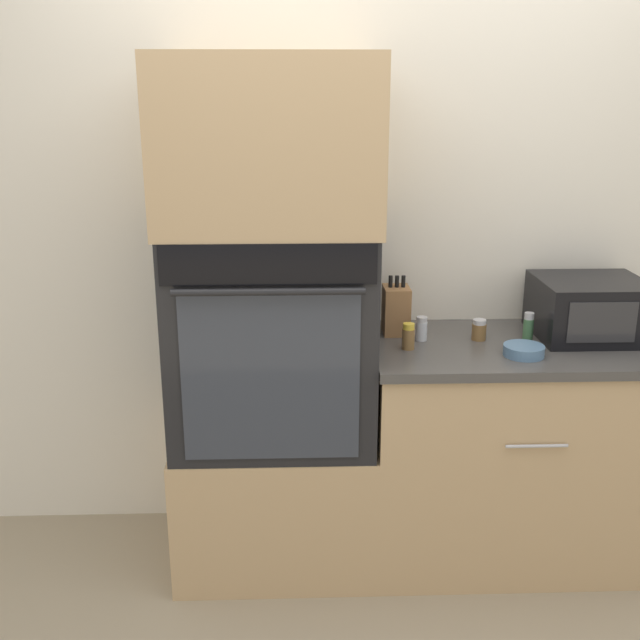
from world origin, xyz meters
name	(u,v)px	position (x,y,z in m)	size (l,w,h in m)	color
ground_plane	(377,597)	(0.00, 0.00, 0.00)	(12.00, 12.00, 0.00)	gray
wall_back	(367,234)	(0.00, 0.63, 1.25)	(8.00, 0.05, 2.50)	silver
oven_cabinet_base	(276,493)	(-0.38, 0.30, 0.27)	(0.76, 0.60, 0.54)	tan
wall_oven	(273,334)	(-0.38, 0.30, 0.94)	(0.73, 0.64, 0.80)	black
oven_cabinet_upper	(269,143)	(-0.38, 0.30, 1.63)	(0.76, 0.60, 0.58)	tan
counter_unit	(509,449)	(0.55, 0.30, 0.45)	(1.11, 0.63, 0.89)	tan
microwave	(590,308)	(0.84, 0.37, 1.00)	(0.40, 0.37, 0.22)	black
knife_block	(396,310)	(0.10, 0.44, 0.99)	(0.10, 0.13, 0.23)	olive
bowl	(524,350)	(0.53, 0.16, 0.91)	(0.15, 0.15, 0.04)	#517599
condiment_jar_near	(408,337)	(0.12, 0.24, 0.94)	(0.05, 0.05, 0.10)	brown
condiment_jar_mid	(479,330)	(0.41, 0.34, 0.93)	(0.05, 0.05, 0.08)	brown
condiment_jar_far	(421,329)	(0.19, 0.34, 0.94)	(0.04, 0.04, 0.09)	silver
condiment_jar_back	(528,327)	(0.59, 0.32, 0.95)	(0.04, 0.04, 0.11)	#427047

